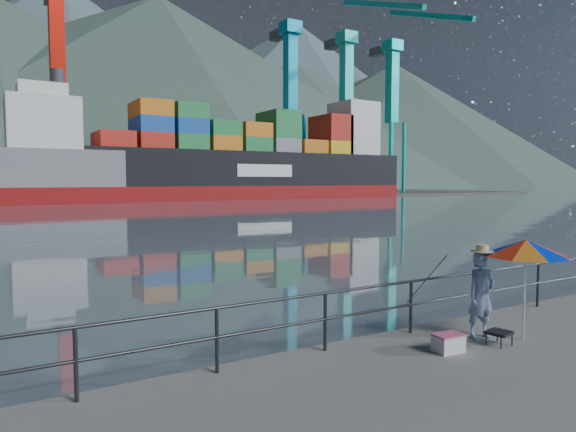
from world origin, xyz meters
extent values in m
cube|color=slate|center=(0.00, 130.00, 0.00)|extent=(500.00, 280.00, 0.00)
cube|color=#514F4C|center=(10.00, 93.00, 0.00)|extent=(200.00, 40.00, 0.40)
cylinder|color=#2D3033|center=(0.00, 1.70, 1.00)|extent=(22.00, 0.05, 0.05)
cylinder|color=#2D3033|center=(0.00, 1.70, 0.55)|extent=(22.00, 0.05, 0.05)
cube|color=#2D3033|center=(0.00, 1.70, 0.50)|extent=(22.00, 0.06, 1.00)
cone|color=#385147|center=(60.00, 210.00, 40.00)|extent=(332.80, 332.80, 80.00)
cone|color=#385147|center=(130.00, 215.00, 31.00)|extent=(257.92, 257.92, 62.00)
cone|color=#385147|center=(200.00, 220.00, 35.00)|extent=(291.20, 291.20, 70.00)
cube|color=red|center=(10.00, 92.00, 2.60)|extent=(6.00, 2.40, 5.20)
cube|color=orange|center=(16.50, 92.00, 3.90)|extent=(6.00, 2.40, 7.80)
cube|color=yellow|center=(23.00, 92.00, 2.60)|extent=(6.00, 2.40, 5.20)
cube|color=red|center=(29.50, 92.00, 1.30)|extent=(6.00, 2.40, 2.60)
cube|color=red|center=(36.00, 92.00, 1.30)|extent=(6.00, 2.40, 2.60)
cube|color=red|center=(42.50, 92.00, 2.60)|extent=(6.00, 2.40, 5.20)
cube|color=orange|center=(49.00, 92.00, 2.60)|extent=(6.00, 2.40, 5.20)
cube|color=#194CA5|center=(55.50, 92.00, 2.60)|extent=(6.00, 2.40, 5.20)
cube|color=yellow|center=(62.00, 92.00, 1.30)|extent=(6.00, 2.40, 2.60)
cube|color=yellow|center=(10.00, 95.00, 2.60)|extent=(6.00, 2.40, 5.20)
cube|color=orange|center=(16.50, 95.00, 3.90)|extent=(6.00, 2.40, 7.80)
cube|color=yellow|center=(23.00, 95.00, 2.60)|extent=(6.00, 2.40, 5.20)
cube|color=gray|center=(29.50, 95.00, 3.90)|extent=(6.00, 2.40, 7.80)
cube|color=#194CA5|center=(36.00, 95.00, 3.90)|extent=(6.00, 2.40, 7.80)
cube|color=red|center=(42.50, 95.00, 2.60)|extent=(6.00, 2.40, 5.20)
cube|color=gray|center=(49.00, 95.00, 1.30)|extent=(6.00, 2.40, 2.60)
imported|color=navy|center=(1.90, 0.82, 0.80)|extent=(0.63, 0.47, 1.60)
cylinder|color=white|center=(2.48, 0.33, 0.85)|extent=(0.04, 0.04, 1.70)
cone|color=#0029D7|center=(2.48, 0.33, 1.70)|extent=(1.91, 1.91, 0.31)
cube|color=black|center=(1.83, 0.35, 0.23)|extent=(0.44, 0.44, 0.05)
cube|color=#2D3033|center=(1.83, 0.35, 0.10)|extent=(0.32, 0.32, 0.20)
cube|color=silver|center=(0.77, 0.56, 0.14)|extent=(0.51, 0.36, 0.28)
cylinder|color=black|center=(1.66, 1.97, 0.00)|extent=(0.75, 1.75, 1.33)
cube|color=silver|center=(1.42, 71.72, 10.50)|extent=(9.00, 7.89, 7.00)
cube|color=maroon|center=(33.76, 73.10, 0.75)|extent=(57.13, 9.52, 2.50)
cube|color=black|center=(33.76, 73.10, 4.80)|extent=(57.13, 9.52, 5.60)
cube|color=silver|center=(55.47, 73.10, 12.60)|extent=(7.00, 7.62, 10.00)
camera|label=1|loc=(-5.98, -5.39, 2.93)|focal=32.00mm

